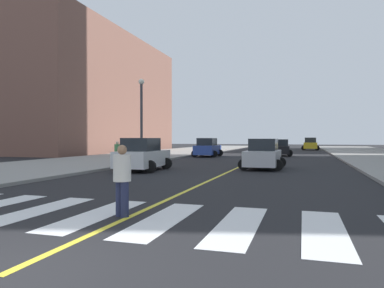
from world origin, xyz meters
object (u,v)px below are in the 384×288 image
(car_white_third, at_px, (142,155))
(street_lamp, at_px, (141,112))
(car_silver_nearest, at_px, (263,155))
(pedestrian_walking_west, at_px, (117,151))
(car_black_fifth, at_px, (281,148))
(pedestrian_crossing, at_px, (122,177))
(car_blue_second, at_px, (207,148))
(car_gray_sixth, at_px, (261,145))
(car_yellow_fourth, at_px, (310,144))

(car_white_third, bearing_deg, street_lamp, 114.12)
(car_silver_nearest, bearing_deg, pedestrian_walking_west, 5.83)
(car_black_fifth, distance_m, pedestrian_crossing, 32.68)
(pedestrian_walking_west, relative_size, street_lamp, 0.25)
(pedestrian_crossing, bearing_deg, car_blue_second, -58.54)
(car_silver_nearest, distance_m, pedestrian_walking_west, 9.87)
(car_gray_sixth, distance_m, pedestrian_crossing, 45.98)
(car_black_fifth, bearing_deg, car_silver_nearest, 87.92)
(car_silver_nearest, relative_size, car_gray_sixth, 1.03)
(car_silver_nearest, distance_m, car_gray_sixth, 31.10)
(street_lamp, bearing_deg, pedestrian_walking_west, -93.17)
(car_gray_sixth, bearing_deg, car_silver_nearest, -83.89)
(car_black_fifth, distance_m, pedestrian_walking_west, 20.90)
(pedestrian_walking_west, bearing_deg, car_blue_second, 155.30)
(car_silver_nearest, distance_m, car_white_third, 7.55)
(car_white_third, xyz_separation_m, car_gray_sixth, (3.31, 34.21, -0.05))
(car_silver_nearest, xyz_separation_m, street_lamp, (-9.65, 2.68, 3.10))
(car_black_fifth, distance_m, car_gray_sixth, 13.79)
(pedestrian_walking_west, height_order, street_lamp, street_lamp)
(car_white_third, xyz_separation_m, car_black_fifth, (6.87, 20.88, -0.07))
(pedestrian_crossing, distance_m, pedestrian_walking_west, 16.32)
(car_yellow_fourth, xyz_separation_m, car_black_fifth, (-3.48, -20.96, -0.10))
(car_silver_nearest, relative_size, car_yellow_fourth, 0.94)
(car_white_third, distance_m, pedestrian_walking_west, 3.95)
(pedestrian_walking_west, bearing_deg, car_yellow_fourth, 147.14)
(car_black_fifth, xyz_separation_m, street_lamp, (-9.73, -14.90, 3.15))
(car_white_third, distance_m, pedestrian_crossing, 12.73)
(car_blue_second, distance_m, street_lamp, 11.50)
(car_gray_sixth, distance_m, street_lamp, 29.06)
(car_black_fifth, relative_size, street_lamp, 0.64)
(pedestrian_crossing, bearing_deg, car_black_fifth, -72.47)
(car_gray_sixth, xyz_separation_m, pedestrian_walking_west, (-6.36, -31.71, 0.16))
(pedestrian_crossing, bearing_deg, pedestrian_walking_west, -39.80)
(car_blue_second, distance_m, car_black_fifth, 8.32)
(car_yellow_fourth, bearing_deg, car_silver_nearest, 85.95)
(car_silver_nearest, xyz_separation_m, pedestrian_crossing, (-1.87, -15.05, 0.09))
(car_silver_nearest, xyz_separation_m, car_blue_second, (-7.15, 13.47, 0.02))
(car_blue_second, bearing_deg, car_gray_sixth, 77.84)
(car_white_third, distance_m, car_gray_sixth, 34.37)
(car_yellow_fourth, xyz_separation_m, car_gray_sixth, (-7.04, -7.63, -0.08))
(car_silver_nearest, height_order, street_lamp, street_lamp)
(car_white_third, relative_size, car_black_fifth, 1.08)
(pedestrian_crossing, height_order, street_lamp, street_lamp)
(car_gray_sixth, bearing_deg, pedestrian_crossing, -88.30)
(car_blue_second, relative_size, car_gray_sixth, 1.05)
(car_yellow_fourth, relative_size, street_lamp, 0.71)
(street_lamp, bearing_deg, pedestrian_crossing, -66.31)
(car_silver_nearest, bearing_deg, car_yellow_fourth, -94.17)
(pedestrian_crossing, bearing_deg, street_lamp, -45.35)
(pedestrian_walking_west, distance_m, street_lamp, 4.59)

